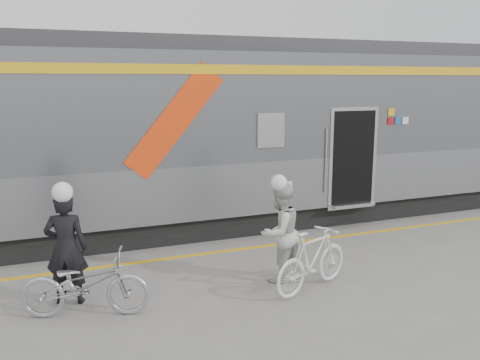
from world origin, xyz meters
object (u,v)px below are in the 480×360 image
man (66,248)px  woman (280,232)px  bicycle_right (312,260)px  bicycle_left (85,284)px

man → woman: bearing=-169.8°
woman → bicycle_right: bearing=96.8°
bicycle_left → bicycle_right: bicycle_right is taller
bicycle_left → bicycle_right: 3.41m
bicycle_left → woman: (3.09, 0.19, 0.35)m
woman → man: bearing=-28.1°
man → bicycle_right: (3.59, -0.91, -0.35)m
man → woman: 3.31m
bicycle_right → bicycle_left: bearing=62.1°
bicycle_right → man: bearing=53.9°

